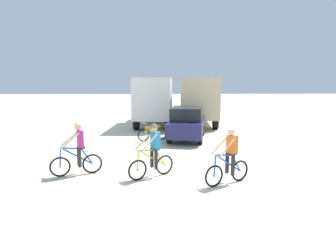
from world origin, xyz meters
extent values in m
plane|color=beige|center=(0.00, 0.00, 0.00)|extent=(120.00, 120.00, 0.00)
cube|color=white|center=(-1.09, 10.92, 2.00)|extent=(2.74, 5.35, 2.70)
cube|color=#4C6B9E|center=(-0.86, 14.31, 1.50)|extent=(2.29, 1.64, 2.00)
cube|color=black|center=(-0.82, 15.01, 1.85)|extent=(2.02, 0.21, 0.80)
cylinder|color=black|center=(-1.89, 14.28, 0.50)|extent=(0.39, 1.02, 1.00)
cylinder|color=black|center=(0.15, 14.14, 0.50)|extent=(0.39, 1.02, 1.00)
cylinder|color=black|center=(-2.22, 9.30, 0.50)|extent=(0.39, 1.02, 1.00)
cylinder|color=black|center=(-0.18, 9.16, 0.50)|extent=(0.39, 1.02, 1.00)
cube|color=#CCB78E|center=(2.03, 11.15, 2.00)|extent=(2.68, 5.32, 2.70)
cube|color=silver|center=(2.22, 14.54, 1.50)|extent=(2.28, 1.62, 2.00)
cube|color=black|center=(2.26, 15.24, 1.85)|extent=(2.03, 0.19, 0.80)
cylinder|color=black|center=(1.20, 14.50, 0.50)|extent=(0.37, 1.02, 1.00)
cylinder|color=black|center=(3.23, 14.38, 0.50)|extent=(0.37, 1.02, 1.00)
cylinder|color=black|center=(0.92, 9.51, 0.50)|extent=(0.37, 1.02, 1.00)
cylinder|color=black|center=(2.96, 9.40, 0.50)|extent=(0.37, 1.02, 1.00)
cube|color=#1E1E4C|center=(0.79, 6.16, 0.70)|extent=(2.53, 4.46, 0.76)
cube|color=black|center=(0.76, 6.01, 1.42)|extent=(1.97, 2.37, 0.68)
cylinder|color=black|center=(0.27, 7.59, 0.32)|extent=(0.34, 0.67, 0.64)
cylinder|color=black|center=(1.80, 7.29, 0.32)|extent=(0.34, 0.67, 0.64)
cylinder|color=black|center=(-0.22, 5.03, 0.32)|extent=(0.34, 0.67, 0.64)
cylinder|color=black|center=(1.31, 4.73, 0.32)|extent=(0.34, 0.67, 0.64)
torus|color=black|center=(-4.04, -0.16, 0.34)|extent=(0.66, 0.29, 0.68)
cylinder|color=silver|center=(-4.04, -0.16, 0.34)|extent=(0.10, 0.10, 0.08)
torus|color=black|center=(-3.06, 0.20, 0.34)|extent=(0.66, 0.29, 0.68)
cylinder|color=silver|center=(-3.06, 0.20, 0.34)|extent=(0.10, 0.10, 0.08)
cylinder|color=blue|center=(-3.53, 0.03, 0.66)|extent=(0.98, 0.40, 0.68)
cylinder|color=blue|center=(-3.69, -0.03, 0.94)|extent=(0.64, 0.27, 0.13)
cylinder|color=blue|center=(-3.22, 0.14, 0.62)|extent=(0.38, 0.18, 0.59)
cylinder|color=blue|center=(-4.02, -0.15, 0.66)|extent=(0.11, 0.08, 0.64)
cylinder|color=silver|center=(-4.00, -0.14, 0.98)|extent=(0.21, 0.50, 0.04)
cube|color=black|center=(-3.38, 0.08, 0.93)|extent=(0.27, 0.19, 0.06)
cube|color=#AD2D8C|center=(-3.40, 0.08, 1.24)|extent=(0.30, 0.37, 0.56)
sphere|color=beige|center=(-3.46, 0.06, 1.64)|extent=(0.22, 0.22, 0.22)
cone|color=tan|center=(-3.46, 0.06, 1.77)|extent=(0.32, 0.32, 0.10)
cylinder|color=#26262B|center=(-3.41, -0.07, 0.63)|extent=(0.12, 0.12, 0.66)
cylinder|color=#26262B|center=(-3.50, 0.18, 0.63)|extent=(0.12, 0.12, 0.66)
cylinder|color=beige|center=(-3.66, -0.21, 1.23)|extent=(0.59, 0.30, 0.53)
cylinder|color=beige|center=(-3.78, 0.13, 1.23)|extent=(0.62, 0.22, 0.53)
torus|color=black|center=(-1.44, -0.60, 0.34)|extent=(0.60, 0.42, 0.68)
cylinder|color=silver|center=(-1.44, -0.60, 0.34)|extent=(0.11, 0.11, 0.08)
torus|color=black|center=(-0.56, -0.02, 0.34)|extent=(0.60, 0.42, 0.68)
cylinder|color=silver|center=(-0.56, -0.02, 0.34)|extent=(0.11, 0.11, 0.08)
cylinder|color=gold|center=(-0.98, -0.29, 0.66)|extent=(0.89, 0.60, 0.68)
cylinder|color=gold|center=(-1.13, -0.39, 0.94)|extent=(0.58, 0.40, 0.13)
cylinder|color=gold|center=(-0.71, -0.12, 0.62)|extent=(0.35, 0.25, 0.59)
cylinder|color=gold|center=(-1.42, -0.58, 0.66)|extent=(0.11, 0.10, 0.64)
cylinder|color=silver|center=(-1.40, -0.57, 0.98)|extent=(0.31, 0.45, 0.04)
cube|color=black|center=(-0.85, -0.21, 0.93)|extent=(0.27, 0.23, 0.06)
cube|color=teal|center=(-0.87, -0.22, 1.24)|extent=(0.34, 0.38, 0.56)
sphere|color=tan|center=(-0.92, -0.25, 1.64)|extent=(0.22, 0.22, 0.22)
cone|color=#333333|center=(-0.92, -0.25, 1.77)|extent=(0.32, 0.32, 0.10)
cylinder|color=#26262B|center=(-0.85, -0.36, 0.63)|extent=(0.12, 0.12, 0.66)
cylinder|color=#26262B|center=(-0.99, -0.15, 0.63)|extent=(0.12, 0.12, 0.66)
cylinder|color=tan|center=(-1.05, -0.56, 1.23)|extent=(0.53, 0.42, 0.53)
cylinder|color=tan|center=(-1.25, -0.26, 1.23)|extent=(0.57, 0.35, 0.53)
torus|color=black|center=(0.90, -1.26, 0.34)|extent=(0.62, 0.38, 0.68)
cylinder|color=silver|center=(0.90, -1.26, 0.34)|extent=(0.11, 0.11, 0.08)
torus|color=black|center=(1.82, -0.76, 0.34)|extent=(0.62, 0.38, 0.68)
cylinder|color=silver|center=(1.82, -0.76, 0.34)|extent=(0.11, 0.11, 0.08)
cylinder|color=blue|center=(1.38, -1.00, 0.66)|extent=(0.92, 0.54, 0.68)
cylinder|color=blue|center=(1.23, -1.08, 0.94)|extent=(0.60, 0.36, 0.13)
cylinder|color=blue|center=(1.67, -0.84, 0.62)|extent=(0.36, 0.23, 0.59)
cylinder|color=blue|center=(0.92, -1.25, 0.66)|extent=(0.11, 0.09, 0.64)
cylinder|color=silver|center=(0.94, -1.24, 0.98)|extent=(0.28, 0.47, 0.04)
cube|color=black|center=(1.52, -0.92, 0.93)|extent=(0.27, 0.22, 0.06)
cube|color=orange|center=(1.50, -0.93, 1.24)|extent=(0.33, 0.38, 0.56)
sphere|color=beige|center=(1.45, -0.96, 1.64)|extent=(0.22, 0.22, 0.22)
cone|color=silver|center=(1.45, -0.96, 1.77)|extent=(0.32, 0.32, 0.10)
cylinder|color=#26262B|center=(1.51, -1.08, 0.63)|extent=(0.12, 0.12, 0.66)
cylinder|color=#26262B|center=(1.38, -0.85, 0.63)|extent=(0.12, 0.12, 0.66)
cylinder|color=beige|center=(1.29, -1.25, 1.23)|extent=(0.56, 0.38, 0.53)
cylinder|color=beige|center=(1.12, -0.94, 1.23)|extent=(0.59, 0.31, 0.53)
torus|color=black|center=(-1.56, 5.55, 0.34)|extent=(0.63, 0.36, 0.68)
torus|color=black|center=(-0.62, 6.03, 0.34)|extent=(0.63, 0.36, 0.68)
cube|color=gold|center=(-1.09, 5.79, 0.62)|extent=(0.81, 0.44, 0.36)
cylinder|color=silver|center=(-1.51, 5.57, 0.95)|extent=(0.26, 0.46, 0.04)
camera|label=1|loc=(-0.74, -9.78, 3.19)|focal=31.68mm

